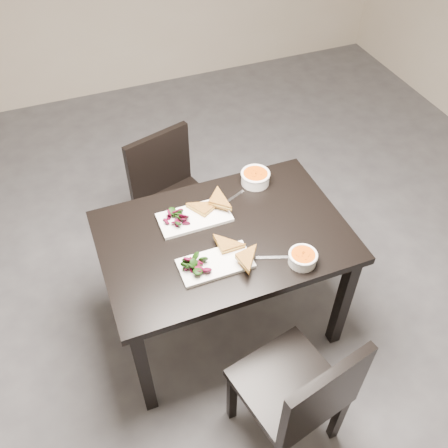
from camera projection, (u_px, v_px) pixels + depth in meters
name	position (u px, v px, depth m)	size (l,w,h in m)	color
ground	(232.00, 272.00, 3.15)	(5.00, 5.00, 0.00)	#47474C
table	(224.00, 247.00, 2.43)	(1.20, 0.80, 0.75)	black
chair_near	(301.00, 393.00, 2.08)	(0.50, 0.50, 0.85)	black
chair_far	(171.00, 193.00, 2.96)	(0.52, 0.52, 0.85)	black
plate_near	(215.00, 264.00, 2.22)	(0.34, 0.17, 0.02)	white
sandwich_near	(227.00, 252.00, 2.22)	(0.17, 0.13, 0.05)	#B07725
salad_near	(194.00, 265.00, 2.17)	(0.11, 0.09, 0.05)	black
soup_bowl_near	(303.00, 257.00, 2.22)	(0.13, 0.13, 0.06)	white
cutlery_near	(275.00, 257.00, 2.26)	(0.18, 0.02, 0.00)	silver
plate_far	(194.00, 218.00, 2.43)	(0.36, 0.18, 0.02)	white
sandwich_far	(207.00, 211.00, 2.41)	(0.18, 0.13, 0.06)	#B07725
salad_far	(175.00, 218.00, 2.38)	(0.11, 0.10, 0.05)	black
soup_bowl_far	(255.00, 177.00, 2.60)	(0.16, 0.16, 0.07)	white
cutlery_far	(231.00, 199.00, 2.54)	(0.18, 0.02, 0.00)	silver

